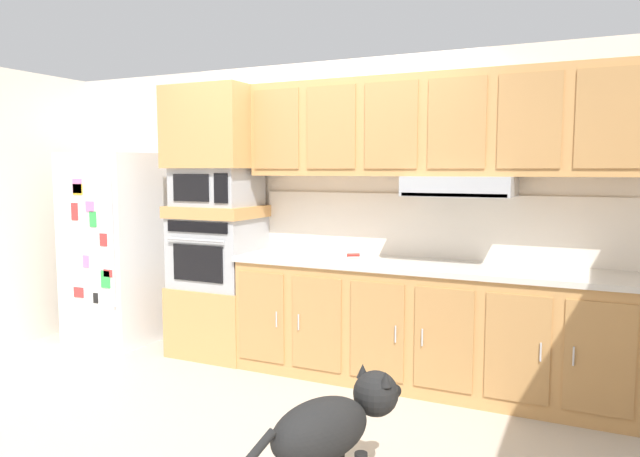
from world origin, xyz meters
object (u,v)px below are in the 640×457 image
refrigerator (116,248)px  microwave (217,187)px  built_in_oven (218,252)px  dog (333,425)px  screwdriver (354,255)px

refrigerator → microwave: size_ratio=2.73×
built_in_oven → microwave: (0.00, -0.00, 0.56)m
refrigerator → dog: bearing=-29.4°
screwdriver → microwave: bearing=-176.1°
built_in_oven → microwave: 0.56m
microwave → refrigerator: bearing=-176.5°
microwave → dog: (1.86, -1.75, -1.05)m
dog → microwave: bearing=70.6°
microwave → screwdriver: size_ratio=3.87×
refrigerator → screwdriver: (2.34, 0.15, 0.05)m
refrigerator → microwave: 1.25m
microwave → screwdriver: bearing=3.9°
screwdriver → dog: size_ratio=0.18×
refrigerator → microwave: (1.11, 0.07, 0.58)m
microwave → dog: microwave is taller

